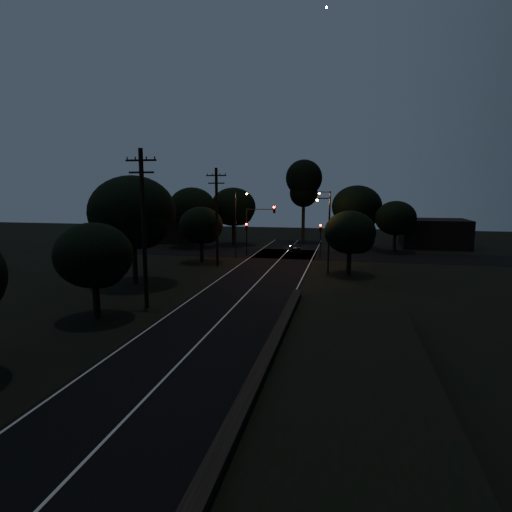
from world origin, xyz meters
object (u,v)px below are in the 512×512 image
at_px(signal_left, 247,233).
at_px(tall_pine, 304,183).
at_px(streetlight_b, 328,218).
at_px(car, 295,248).
at_px(signal_mast, 260,221).
at_px(utility_pole_mid, 144,227).
at_px(utility_pole_far, 217,215).
at_px(streetlight_c, 327,230).
at_px(streetlight_a, 237,220).
at_px(signal_right, 320,234).

bearing_deg(signal_left, tall_pine, 69.54).
height_order(streetlight_b, car, streetlight_b).
bearing_deg(signal_mast, car, 34.28).
relative_size(tall_pine, car, 3.34).
bearing_deg(tall_pine, signal_mast, -104.62).
xyz_separation_m(utility_pole_mid, streetlight_b, (11.31, 29.00, -1.10)).
distance_m(utility_pole_far, streetlight_c, 12.05).
distance_m(utility_pole_mid, tall_pine, 40.75).
bearing_deg(streetlight_c, streetlight_a, 144.31).
bearing_deg(car, signal_left, 16.27).
bearing_deg(signal_left, signal_mast, 0.13).
height_order(utility_pole_mid, streetlight_c, utility_pole_mid).
distance_m(tall_pine, streetlight_a, 18.70).
bearing_deg(streetlight_c, signal_left, 136.24).
bearing_deg(streetlight_b, utility_pole_far, -133.30).
height_order(signal_left, car, signal_left).
xyz_separation_m(utility_pole_far, streetlight_a, (0.69, 6.00, -0.85)).
relative_size(signal_mast, streetlight_a, 0.78).
distance_m(streetlight_a, streetlight_c, 13.72).
distance_m(tall_pine, signal_mast, 16.25).
distance_m(signal_left, signal_right, 9.20).
bearing_deg(streetlight_c, car, 109.63).
bearing_deg(utility_pole_far, streetlight_a, 83.41).
relative_size(signal_right, signal_mast, 0.66).
height_order(streetlight_b, streetlight_c, streetlight_b).
relative_size(utility_pole_mid, streetlight_b, 1.38).
bearing_deg(utility_pole_far, tall_pine, 73.07).
bearing_deg(signal_right, utility_pole_far, -143.00).
bearing_deg(utility_pole_far, car, 56.20).
xyz_separation_m(utility_pole_mid, utility_pole_far, (0.00, 17.00, -0.25)).
relative_size(signal_mast, streetlight_c, 0.83).
height_order(streetlight_a, streetlight_b, same).
height_order(signal_right, signal_mast, signal_mast).
height_order(signal_mast, car, signal_mast).
relative_size(signal_left, car, 1.07).
relative_size(streetlight_a, streetlight_b, 1.00).
relative_size(utility_pole_far, signal_right, 2.56).
bearing_deg(streetlight_a, signal_right, 11.34).
bearing_deg(streetlight_a, streetlight_b, 29.48).
xyz_separation_m(streetlight_c, car, (-4.58, 12.83, -3.70)).
height_order(utility_pole_far, car, utility_pole_far).
bearing_deg(signal_mast, tall_pine, 75.38).
bearing_deg(tall_pine, streetlight_c, -79.07).
relative_size(streetlight_b, streetlight_c, 1.07).
bearing_deg(utility_pole_far, streetlight_c, -9.60).
relative_size(signal_left, signal_mast, 0.66).
bearing_deg(streetlight_c, streetlight_b, 92.14).
bearing_deg(utility_pole_mid, car, 75.40).
distance_m(tall_pine, signal_left, 17.24).
xyz_separation_m(signal_right, streetlight_c, (1.23, -9.99, 1.51)).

